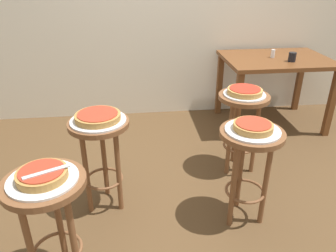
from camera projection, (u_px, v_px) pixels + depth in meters
The scene contains 17 objects.
ground_plane at pixel (192, 192), 2.61m from camera, with size 6.00×6.00×0.00m, color brown.
stool_foreground at pixel (49, 208), 1.67m from camera, with size 0.41×0.41×0.69m.
serving_plate_foreground at pixel (43, 179), 1.59m from camera, with size 0.34×0.34×0.01m, color silver.
pizza_foreground at pixel (42, 174), 1.58m from camera, with size 0.24×0.24×0.05m.
stool_middle at pixel (249, 155), 2.13m from camera, with size 0.41×0.41×0.69m.
serving_plate_middle at pixel (253, 130), 2.05m from camera, with size 0.35×0.35×0.01m, color silver.
pizza_middle at pixel (253, 126), 2.04m from camera, with size 0.25×0.25×0.05m.
stool_leftside at pixel (101, 144), 2.26m from camera, with size 0.41×0.41×0.69m.
serving_plate_leftside at pixel (98, 120), 2.18m from camera, with size 0.37×0.37×0.01m, color silver.
pizza_leftside at pixel (98, 117), 2.17m from camera, with size 0.30×0.30×0.05m.
stool_rear at pixel (242, 115), 2.70m from camera, with size 0.41×0.41×0.69m.
serving_plate_rear at pixel (244, 94), 2.62m from camera, with size 0.34×0.34×0.01m, color silver.
pizza_rear at pixel (245, 91), 2.60m from camera, with size 0.28×0.28×0.05m.
dining_table at pixel (275, 68), 3.46m from camera, with size 1.08×0.80×0.75m.
cup_near_edge at pixel (292, 57), 3.26m from camera, with size 0.07×0.07×0.09m, color black.
condiment_shaker at pixel (273, 54), 3.39m from camera, with size 0.04×0.04×0.08m, color white.
pizza_server_knife at pixel (47, 172), 1.55m from camera, with size 0.22×0.02×0.01m, color silver.
Camera 1 is at (-0.43, -2.07, 1.63)m, focal length 35.16 mm.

